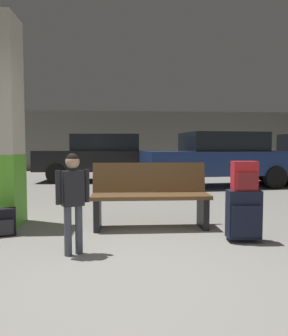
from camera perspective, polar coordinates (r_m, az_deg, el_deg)
name	(u,v)px	position (r m, az deg, el deg)	size (l,w,h in m)	color
ground_plane	(126,203)	(6.77, -3.16, -6.15)	(18.00, 18.00, 0.10)	gray
garage_back_wall	(124,141)	(15.53, -3.53, 4.78)	(18.00, 0.12, 2.80)	slate
bench	(150,195)	(4.49, 1.11, -4.82)	(1.60, 0.53, 0.89)	brown
suitcase	(244,215)	(4.00, 17.11, -7.82)	(0.39, 0.25, 0.60)	#191E33
backpack_bright	(245,176)	(3.93, 17.24, -1.38)	(0.29, 0.20, 0.34)	red
child	(73,193)	(3.39, -12.41, -4.24)	(0.32, 0.20, 1.05)	#4C5160
backpack_dark_floor	(4,222)	(4.48, -23.38, -8.74)	(0.31, 0.26, 0.34)	black
parked_car_far	(103,156)	(10.66, -7.15, 2.05)	(4.18, 1.95, 1.51)	black
parked_car_near	(218,158)	(9.33, 12.89, 1.75)	(4.28, 2.21, 1.51)	navy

